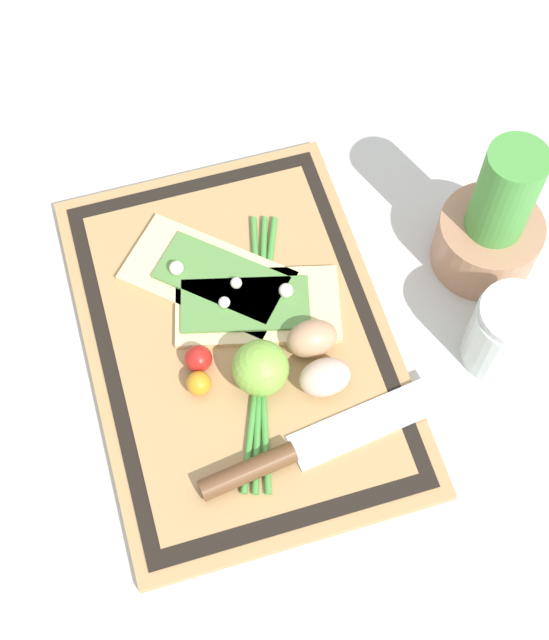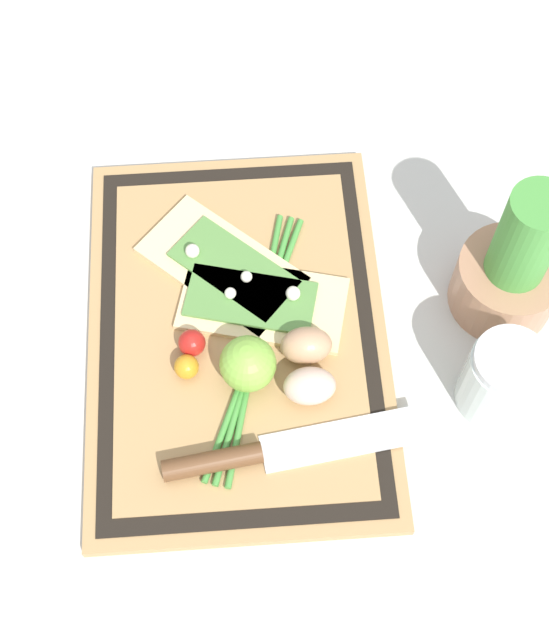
% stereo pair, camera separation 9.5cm
% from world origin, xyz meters
% --- Properties ---
extents(ground_plane, '(6.00, 6.00, 0.00)m').
position_xyz_m(ground_plane, '(0.00, 0.00, 0.00)').
color(ground_plane, silver).
extents(cutting_board, '(0.46, 0.32, 0.02)m').
position_xyz_m(cutting_board, '(0.00, 0.00, 0.01)').
color(cutting_board, tan).
rests_on(cutting_board, ground_plane).
extents(pizza_slice_near, '(0.19, 0.20, 0.02)m').
position_xyz_m(pizza_slice_near, '(-0.08, -0.01, 0.02)').
color(pizza_slice_near, beige).
rests_on(pizza_slice_near, cutting_board).
extents(pizza_slice_far, '(0.13, 0.20, 0.02)m').
position_xyz_m(pizza_slice_far, '(-0.03, 0.03, 0.02)').
color(pizza_slice_far, beige).
rests_on(pizza_slice_far, cutting_board).
extents(knife, '(0.07, 0.27, 0.02)m').
position_xyz_m(knife, '(0.15, 0.01, 0.02)').
color(knife, silver).
rests_on(knife, cutting_board).
extents(egg_brown, '(0.04, 0.05, 0.04)m').
position_xyz_m(egg_brown, '(0.03, 0.07, 0.04)').
color(egg_brown, tan).
rests_on(egg_brown, cutting_board).
extents(egg_pink, '(0.04, 0.05, 0.04)m').
position_xyz_m(egg_pink, '(0.08, 0.07, 0.04)').
color(egg_pink, beige).
rests_on(egg_pink, cutting_board).
extents(lime, '(0.06, 0.06, 0.06)m').
position_xyz_m(lime, '(0.05, 0.01, 0.05)').
color(lime, '#7FB742').
rests_on(lime, cutting_board).
extents(cherry_tomato_red, '(0.03, 0.03, 0.03)m').
position_xyz_m(cherry_tomato_red, '(0.02, -0.05, 0.03)').
color(cherry_tomato_red, red).
rests_on(cherry_tomato_red, cutting_board).
extents(cherry_tomato_yellow, '(0.03, 0.03, 0.03)m').
position_xyz_m(cherry_tomato_yellow, '(0.05, -0.05, 0.03)').
color(cherry_tomato_yellow, orange).
rests_on(cherry_tomato_yellow, cutting_board).
extents(scallion_bunch, '(0.32, 0.13, 0.01)m').
position_xyz_m(scallion_bunch, '(0.02, 0.02, 0.02)').
color(scallion_bunch, '#47933D').
rests_on(scallion_bunch, cutting_board).
extents(herb_pot, '(0.11, 0.11, 0.19)m').
position_xyz_m(herb_pot, '(-0.03, 0.29, 0.07)').
color(herb_pot, '#AD7A5B').
rests_on(herb_pot, ground_plane).
extents(sauce_jar, '(0.08, 0.08, 0.10)m').
position_xyz_m(sauce_jar, '(0.09, 0.26, 0.04)').
color(sauce_jar, silver).
rests_on(sauce_jar, ground_plane).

